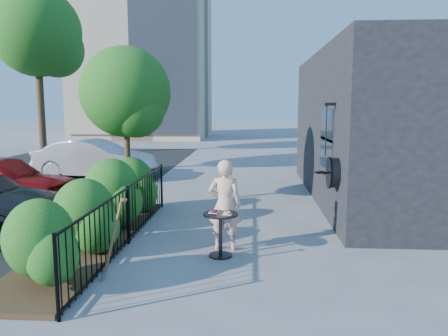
# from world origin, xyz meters

# --- Properties ---
(ground) EXTENTS (120.00, 120.00, 0.00)m
(ground) POSITION_xyz_m (0.00, 0.00, 0.00)
(ground) COLOR gray
(ground) RESTS_ON ground
(shop_building) EXTENTS (6.22, 9.00, 4.00)m
(shop_building) POSITION_xyz_m (5.50, 4.50, 2.00)
(shop_building) COLOR black
(shop_building) RESTS_ON ground
(fence) EXTENTS (0.05, 6.05, 1.10)m
(fence) POSITION_xyz_m (-1.50, 0.00, 0.56)
(fence) COLOR black
(fence) RESTS_ON ground
(planting_bed) EXTENTS (1.30, 6.00, 0.08)m
(planting_bed) POSITION_xyz_m (-2.20, 0.00, 0.04)
(planting_bed) COLOR #382616
(planting_bed) RESTS_ON ground
(shrubs) EXTENTS (1.10, 5.60, 1.24)m
(shrubs) POSITION_xyz_m (-2.10, 0.10, 0.70)
(shrubs) COLOR #145719
(shrubs) RESTS_ON ground
(patio_tree) EXTENTS (2.20, 2.20, 3.94)m
(patio_tree) POSITION_xyz_m (-2.24, 2.76, 2.76)
(patio_tree) COLOR #3F2B19
(patio_tree) RESTS_ON ground
(street_tree_far) EXTENTS (4.40, 4.40, 8.28)m
(street_tree_far) POSITION_xyz_m (-9.94, 13.96, 5.92)
(street_tree_far) COLOR #3F2B19
(street_tree_far) RESTS_ON ground
(cafe_table) EXTENTS (0.60, 0.60, 0.81)m
(cafe_table) POSITION_xyz_m (0.27, -0.58, 0.52)
(cafe_table) COLOR black
(cafe_table) RESTS_ON ground
(woman) EXTENTS (0.62, 0.43, 1.64)m
(woman) POSITION_xyz_m (0.32, -0.21, 0.82)
(woman) COLOR #DDB08F
(woman) RESTS_ON ground
(shovel) EXTENTS (0.43, 0.17, 1.28)m
(shovel) POSITION_xyz_m (-1.25, -1.72, 0.56)
(shovel) COLOR brown
(shovel) RESTS_ON ground
(car_red) EXTENTS (4.08, 2.03, 1.33)m
(car_red) POSITION_xyz_m (-5.69, 2.90, 0.67)
(car_red) COLOR maroon
(car_red) RESTS_ON ground
(car_silver) EXTENTS (4.36, 1.98, 1.39)m
(car_silver) POSITION_xyz_m (-4.80, 7.26, 0.69)
(car_silver) COLOR #A5A5A9
(car_silver) RESTS_ON ground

